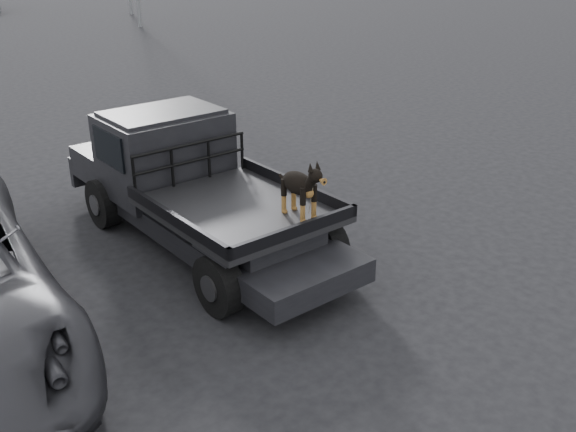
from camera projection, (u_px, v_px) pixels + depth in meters
ground at (265, 303)px, 7.89m from camera, size 120.00×120.00×0.00m
flatbed_ute at (201, 215)px, 9.19m from camera, size 2.00×5.40×0.92m
ute_cab at (164, 140)px, 9.50m from camera, size 1.72×1.30×0.88m
headache_rack at (191, 163)px, 9.04m from camera, size 1.80×0.08×0.55m
dog at (299, 188)px, 7.91m from camera, size 0.32×0.60×0.74m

